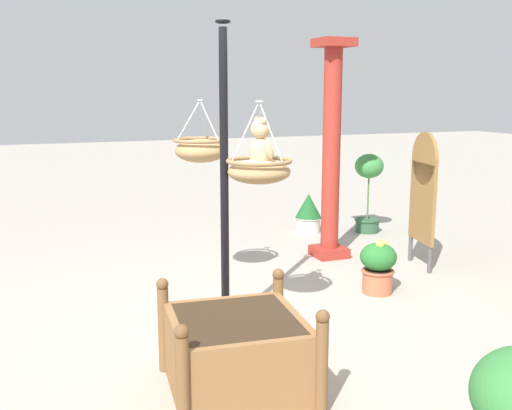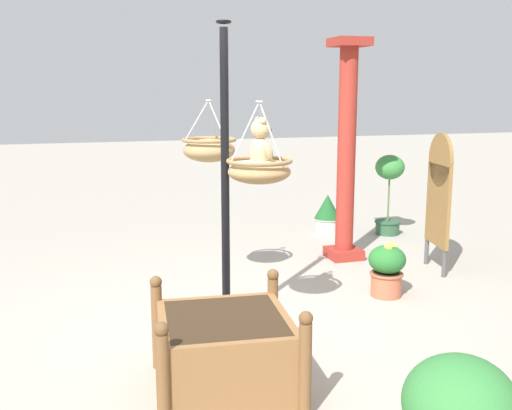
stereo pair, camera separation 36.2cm
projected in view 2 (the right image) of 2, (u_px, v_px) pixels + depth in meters
The scene contains 11 objects.
ground_plane at pixel (254, 330), 5.12m from camera, with size 40.00×40.00×0.00m, color #A8A093.
display_pole_central at pixel (226, 235), 5.07m from camera, with size 0.44×0.44×2.55m.
hanging_basket_with_teddy at pixel (259, 170), 4.90m from camera, with size 0.54×0.54×0.67m.
teddy_bear at pixel (262, 147), 4.87m from camera, with size 0.29×0.26×0.42m.
hanging_basket_left_high at pixel (209, 149), 5.91m from camera, with size 0.54×0.54×0.61m.
greenhouse_pillar_right at pixel (346, 156), 7.09m from camera, with size 0.41×0.41×2.60m.
wooden_planter_box at pixel (225, 351), 4.04m from camera, with size 1.06×1.04×0.70m.
potted_plant_tall_leafy at pixel (327, 214), 8.54m from camera, with size 0.37×0.37×0.56m.
potted_plant_bushy_green at pixel (389, 187), 8.42m from camera, with size 0.40×0.40×1.13m.
potted_plant_broad_leaf at pixel (387, 269), 5.92m from camera, with size 0.37×0.37×0.56m.
display_sign_board at pixel (439, 190), 6.66m from camera, with size 0.59×0.16×1.55m.
Camera 2 is at (4.62, -1.41, 2.00)m, focal length 42.18 mm.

